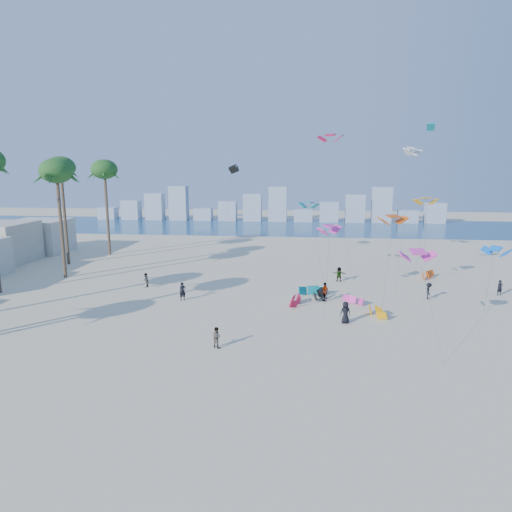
# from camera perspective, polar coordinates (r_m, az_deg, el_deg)

# --- Properties ---
(ground) EXTENTS (220.00, 220.00, 0.00)m
(ground) POSITION_cam_1_polar(r_m,az_deg,el_deg) (29.42, -9.43, -14.76)
(ground) COLOR beige
(ground) RESTS_ON ground
(ocean) EXTENTS (220.00, 220.00, 0.00)m
(ocean) POSITION_cam_1_polar(r_m,az_deg,el_deg) (98.52, 1.68, 3.88)
(ocean) COLOR navy
(ocean) RESTS_ON ground
(kitesurfer_near) EXTENTS (0.80, 0.73, 1.83)m
(kitesurfer_near) POSITION_cam_1_polar(r_m,az_deg,el_deg) (44.03, -9.52, -4.55)
(kitesurfer_near) COLOR black
(kitesurfer_near) RESTS_ON ground
(kitesurfer_mid) EXTENTS (0.94, 0.87, 1.55)m
(kitesurfer_mid) POSITION_cam_1_polar(r_m,az_deg,el_deg) (32.61, -5.18, -10.46)
(kitesurfer_mid) COLOR gray
(kitesurfer_mid) RESTS_ON ground
(kitesurfers_far) EXTENTS (37.95, 14.85, 1.88)m
(kitesurfers_far) POSITION_cam_1_polar(r_m,az_deg,el_deg) (45.56, 10.70, -4.11)
(kitesurfers_far) COLOR black
(kitesurfers_far) RESTS_ON ground
(grounded_kites) EXTENTS (17.88, 17.14, 0.96)m
(grounded_kites) POSITION_cam_1_polar(r_m,az_deg,el_deg) (45.41, 11.95, -4.78)
(grounded_kites) COLOR #BA1239
(grounded_kites) RESTS_ON ground
(flying_kites) EXTENTS (30.50, 29.43, 18.52)m
(flying_kites) POSITION_cam_1_polar(r_m,az_deg,el_deg) (49.56, 14.07, 9.08)
(flying_kites) COLOR #F636B4
(flying_kites) RESTS_ON ground
(palm_row) EXTENTS (8.31, 44.80, 15.00)m
(palm_row) POSITION_cam_1_polar(r_m,az_deg,el_deg) (51.11, -29.84, 8.40)
(palm_row) COLOR brown
(palm_row) RESTS_ON ground
(distant_skyline) EXTENTS (85.00, 3.00, 8.40)m
(distant_skyline) POSITION_cam_1_polar(r_m,az_deg,el_deg) (108.18, 1.47, 6.20)
(distant_skyline) COLOR #9EADBF
(distant_skyline) RESTS_ON ground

